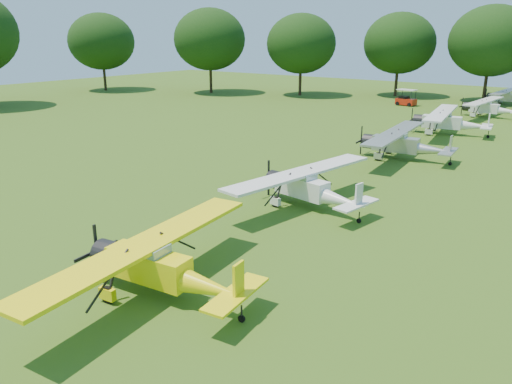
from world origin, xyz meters
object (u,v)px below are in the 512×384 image
aircraft_3 (309,186)px  aircraft_4 (403,142)px  aircraft_5 (448,120)px  aircraft_6 (489,107)px  aircraft_7 (509,96)px  golf_cart (406,100)px  aircraft_2 (160,264)px

aircraft_3 → aircraft_4: bearing=99.0°
aircraft_5 → aircraft_6: size_ratio=1.12×
aircraft_3 → aircraft_4: size_ratio=0.94×
aircraft_3 → aircraft_5: size_ratio=0.92×
aircraft_5 → aircraft_7: aircraft_5 is taller
aircraft_3 → aircraft_5: bearing=99.6°
aircraft_7 → aircraft_5: bearing=-87.8°
aircraft_6 → aircraft_7: bearing=95.3°
aircraft_4 → aircraft_6: bearing=83.3°
golf_cart → aircraft_4: bearing=-62.7°
golf_cart → aircraft_6: bearing=-12.5°
aircraft_4 → aircraft_5: size_ratio=0.98×
aircraft_3 → aircraft_7: 51.19m
aircraft_6 → aircraft_3: bearing=-87.0°
aircraft_6 → aircraft_7: size_ratio=1.04×
aircraft_2 → aircraft_5: aircraft_5 is taller
aircraft_3 → aircraft_6: size_ratio=1.04×
aircraft_6 → golf_cart: golf_cart is taller
aircraft_2 → aircraft_6: size_ratio=1.07×
aircraft_3 → aircraft_6: (0.61, 38.72, -0.04)m
aircraft_5 → aircraft_6: bearing=78.0°
aircraft_6 → aircraft_2: bearing=-86.0°
aircraft_4 → golf_cart: 30.94m
golf_cart → aircraft_5: bearing=-51.4°
aircraft_2 → aircraft_6: aircraft_2 is taller
aircraft_2 → aircraft_7: aircraft_2 is taller
aircraft_3 → aircraft_4: 13.65m
aircraft_4 → aircraft_7: aircraft_4 is taller
aircraft_4 → golf_cart: aircraft_4 is taller
aircraft_3 → aircraft_7: bearing=99.0°
aircraft_2 → golf_cart: 55.42m
golf_cart → aircraft_2: bearing=-71.0°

